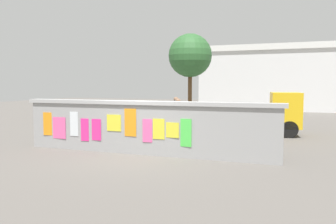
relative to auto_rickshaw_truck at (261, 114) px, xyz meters
name	(u,v)px	position (x,y,z in m)	size (l,w,h in m)	color
ground	(204,125)	(-3.16, 2.51, -0.90)	(60.00, 60.00, 0.00)	#605B56
poster_wall	(143,127)	(-3.17, -5.49, -0.04)	(8.54, 0.42, 1.68)	#989898
auto_rickshaw_truck	(261,114)	(0.00, 0.00, 0.00)	(3.76, 1.95, 1.85)	black
motorcycle	(124,124)	(-5.66, -2.01, -0.44)	(1.90, 0.56, 0.87)	black
bicycle_near	(106,134)	(-5.29, -4.19, -0.54)	(1.71, 0.44, 0.95)	black
bicycle_far	(244,143)	(-0.19, -4.47, -0.54)	(1.68, 0.50, 0.95)	black
person_walking	(178,114)	(-3.19, -1.93, 0.09)	(0.37, 0.37, 1.62)	purple
person_bystander	(176,111)	(-3.79, -0.39, 0.09)	(0.38, 0.38, 1.62)	#3F994C
tree_roadside	(190,56)	(-4.82, 5.47, 3.09)	(2.73, 2.73, 5.38)	brown
building_background	(270,78)	(-0.51, 16.09, 1.87)	(12.01, 5.39, 5.50)	silver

